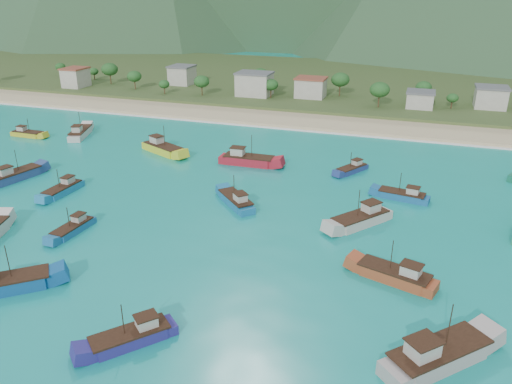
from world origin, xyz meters
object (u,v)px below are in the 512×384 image
(boat_2, at_px, (5,285))
(boat_16, at_px, (437,357))
(boat_23, at_px, (163,149))
(boat_24, at_px, (132,338))
(boat_21, at_px, (403,196))
(boat_4, at_px, (63,190))
(boat_15, at_px, (352,170))
(boat_20, at_px, (80,133))
(boat_8, at_px, (16,176))
(boat_25, at_px, (248,160))
(boat_14, at_px, (395,276))
(boat_1, at_px, (236,202))
(boat_27, at_px, (28,134))
(boat_5, at_px, (73,229))
(boat_18, at_px, (361,220))

(boat_2, distance_m, boat_16, 53.03)
(boat_23, distance_m, boat_24, 67.34)
(boat_21, bearing_deg, boat_2, 144.29)
(boat_4, bearing_deg, boat_15, -147.40)
(boat_16, xyz_separation_m, boat_20, (-87.72, 58.91, -0.17))
(boat_8, distance_m, boat_21, 76.27)
(boat_21, distance_m, boat_25, 34.55)
(boat_14, relative_size, boat_25, 0.90)
(boat_1, height_order, boat_25, boat_25)
(boat_14, bearing_deg, boat_27, 84.91)
(boat_5, relative_size, boat_25, 0.69)
(boat_15, relative_size, boat_27, 0.93)
(boat_20, bearing_deg, boat_21, -30.65)
(boat_20, relative_size, boat_27, 1.30)
(boat_2, bearing_deg, boat_25, 126.49)
(boat_16, height_order, boat_25, boat_16)
(boat_2, height_order, boat_4, boat_2)
(boat_14, bearing_deg, boat_23, 72.59)
(boat_24, bearing_deg, boat_16, -126.26)
(boat_16, distance_m, boat_21, 43.80)
(boat_21, distance_m, boat_27, 95.24)
(boat_18, height_order, boat_23, boat_23)
(boat_1, relative_size, boat_23, 0.74)
(boat_5, bearing_deg, boat_15, -128.68)
(boat_1, height_order, boat_4, boat_1)
(boat_4, xyz_separation_m, boat_27, (-33.41, 28.52, -0.03))
(boat_23, distance_m, boat_25, 21.58)
(boat_15, bearing_deg, boat_14, 135.93)
(boat_15, bearing_deg, boat_18, 131.44)
(boat_21, relative_size, boat_27, 1.06)
(boat_18, bearing_deg, boat_25, -0.98)
(boat_24, bearing_deg, boat_18, -76.92)
(boat_2, relative_size, boat_8, 0.97)
(boat_23, distance_m, boat_27, 39.68)
(boat_4, relative_size, boat_23, 0.75)
(boat_1, relative_size, boat_8, 0.80)
(boat_18, height_order, boat_24, boat_18)
(boat_8, distance_m, boat_23, 31.93)
(boat_16, height_order, boat_27, boat_16)
(boat_5, height_order, boat_24, boat_24)
(boat_23, bearing_deg, boat_24, 50.87)
(boat_4, relative_size, boat_21, 0.98)
(boat_1, bearing_deg, boat_23, 94.51)
(boat_16, bearing_deg, boat_27, -164.10)
(boat_2, relative_size, boat_27, 1.24)
(boat_15, relative_size, boat_21, 0.88)
(boat_23, bearing_deg, boat_27, -65.76)
(boat_14, xyz_separation_m, boat_23, (-55.65, 38.77, 0.15))
(boat_16, xyz_separation_m, boat_24, (-31.97, -7.17, -0.34))
(boat_4, xyz_separation_m, boat_23, (6.26, 27.72, 0.30))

